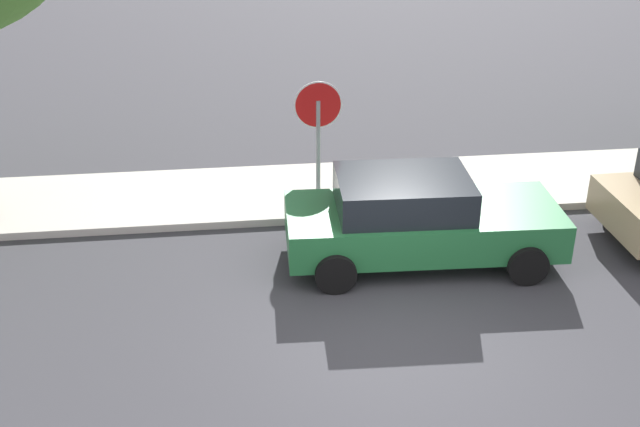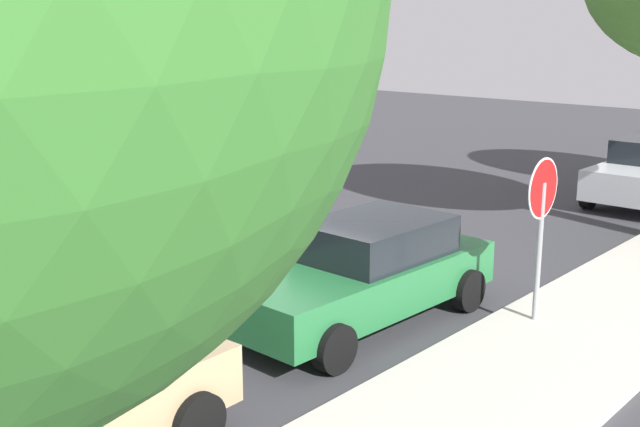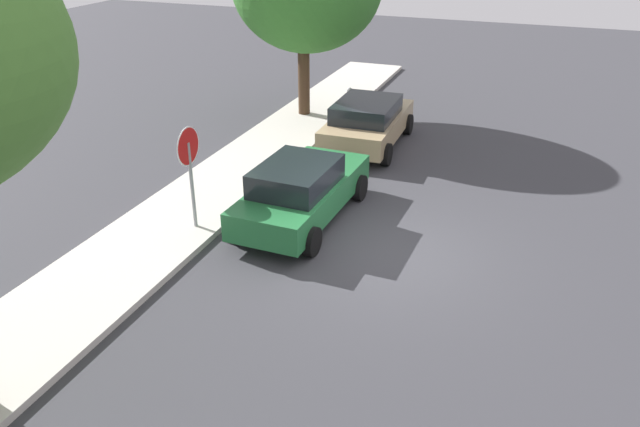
# 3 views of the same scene
# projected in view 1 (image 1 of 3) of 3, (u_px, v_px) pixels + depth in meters

# --- Properties ---
(ground_plane) EXTENTS (60.00, 60.00, 0.00)m
(ground_plane) POSITION_uv_depth(u_px,v_px,m) (397.00, 344.00, 11.05)
(ground_plane) COLOR #38383D
(sidewalk_curb) EXTENTS (32.00, 2.41, 0.14)m
(sidewalk_curb) POSITION_uv_depth(u_px,v_px,m) (346.00, 190.00, 15.37)
(sidewalk_curb) COLOR beige
(sidewalk_curb) RESTS_ON ground_plane
(stop_sign) EXTENTS (0.85, 0.08, 2.45)m
(stop_sign) POSITION_uv_depth(u_px,v_px,m) (318.00, 123.00, 14.00)
(stop_sign) COLOR gray
(stop_sign) RESTS_ON ground_plane
(parked_car_green) EXTENTS (4.42, 2.07, 1.48)m
(parked_car_green) POSITION_uv_depth(u_px,v_px,m) (418.00, 219.00, 12.80)
(parked_car_green) COLOR #236B38
(parked_car_green) RESTS_ON ground_plane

